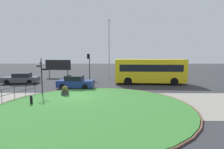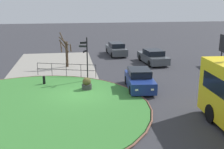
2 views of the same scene
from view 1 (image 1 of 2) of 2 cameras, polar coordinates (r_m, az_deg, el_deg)
The scene contains 14 objects.
ground at distance 17.25m, azimuth -11.36°, elevation -6.95°, with size 120.00×120.00×0.00m, color #333338.
sidewalk_paving at distance 15.22m, azimuth -13.02°, elevation -8.74°, with size 32.00×7.72×0.02m, color gray.
grass_island at distance 13.91m, azimuth -5.76°, elevation -9.87°, with size 14.42×14.42×0.10m, color #387A33.
grass_kerb_ring at distance 13.91m, azimuth -5.76°, elevation -9.85°, with size 14.73×14.73×0.11m, color brown.
signpost_directional at distance 18.51m, azimuth -21.09°, elevation 0.04°, with size 0.84×0.66×3.55m.
bollard_foreground at distance 15.64m, azimuth -23.86°, elevation -7.32°, with size 0.20×0.20×0.74m.
railing_grass_edge at distance 18.02m, azimuth -28.16°, elevation -4.69°, with size 1.56×4.89×1.11m.
bus_yellow at distance 24.68m, azimuth 11.70°, elevation 1.14°, with size 9.18×2.93×3.26m.
car_near_lane at distance 27.42m, azimuth -26.46°, elevation -1.16°, with size 4.65×2.24×1.42m.
car_far_lane at distance 21.48m, azimuth -11.32°, elevation -2.46°, with size 4.23×2.09×1.46m.
traffic_light_near at distance 28.94m, azimuth -7.29°, elevation 4.28°, with size 0.49×0.30×3.98m.
lamppost_tall at distance 29.23m, azimuth -0.91°, elevation 8.37°, with size 0.32×0.32×9.33m.
billboard_left at distance 32.10m, azimuth -16.44°, elevation 2.78°, with size 4.44×0.74×2.98m.
planter_near_signpost at distance 17.91m, azimuth -14.45°, elevation -5.09°, with size 0.71×0.71×0.96m.
Camera 1 is at (3.50, -16.42, 3.93)m, focal length 29.32 mm.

